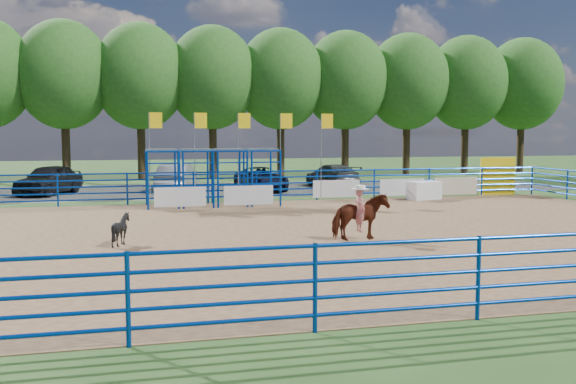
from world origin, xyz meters
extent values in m
plane|color=#325321|center=(0.00, 0.00, 0.00)|extent=(120.00, 120.00, 0.00)
cube|color=olive|center=(0.00, 0.00, 0.01)|extent=(30.00, 20.00, 0.02)
cube|color=#67665C|center=(0.00, 17.00, 0.01)|extent=(40.00, 10.00, 0.01)
cube|color=white|center=(8.17, 8.86, 0.47)|extent=(1.82, 1.24, 0.89)
imported|color=#612613|center=(0.90, -1.64, 0.74)|extent=(1.75, 0.90, 1.43)
imported|color=red|center=(0.90, -1.64, 1.61)|extent=(0.35, 0.51, 1.33)
cylinder|color=white|center=(0.90, -1.64, 2.31)|extent=(0.54, 0.54, 0.12)
imported|color=black|center=(-6.19, -0.76, 0.49)|extent=(1.08, 1.04, 0.94)
imported|color=black|center=(-10.06, 16.23, 0.81)|extent=(3.62, 5.08, 1.61)
imported|color=gray|center=(-3.22, 16.85, 0.77)|extent=(2.90, 4.86, 1.51)
imported|color=black|center=(1.40, 15.75, 0.68)|extent=(2.58, 4.95, 1.33)
imported|color=#4F4F51|center=(6.07, 16.99, 0.70)|extent=(2.47, 4.98, 1.39)
cube|color=white|center=(-3.80, 7.77, 0.55)|extent=(2.20, 0.04, 0.85)
cube|color=white|center=(-0.80, 7.77, 0.55)|extent=(2.20, 0.04, 0.85)
cube|color=white|center=(4.00, 9.96, 0.55)|extent=(2.40, 0.04, 0.85)
cube|color=white|center=(7.50, 9.96, 0.55)|extent=(2.40, 0.04, 0.85)
cube|color=beige|center=(10.50, 9.96, 0.55)|extent=(2.40, 0.04, 0.90)
cube|color=yellow|center=(13.00, 10.10, 1.00)|extent=(2.00, 0.12, 2.00)
cylinder|color=#3F2B19|center=(-10.00, 26.00, 2.40)|extent=(0.56, 0.56, 4.80)
ellipsoid|color=#29591C|center=(-10.00, 26.00, 7.56)|extent=(6.40, 6.40, 7.36)
cylinder|color=#3F2B19|center=(-5.00, 26.00, 2.40)|extent=(0.56, 0.56, 4.80)
ellipsoid|color=#29591C|center=(-5.00, 26.00, 7.56)|extent=(6.40, 6.40, 7.36)
cylinder|color=#3F2B19|center=(0.00, 26.00, 2.40)|extent=(0.56, 0.56, 4.80)
ellipsoid|color=#29591C|center=(0.00, 26.00, 7.56)|extent=(6.40, 6.40, 7.36)
cylinder|color=#3F2B19|center=(5.00, 26.00, 2.40)|extent=(0.56, 0.56, 4.80)
ellipsoid|color=#29591C|center=(5.00, 26.00, 7.56)|extent=(6.40, 6.40, 7.36)
cylinder|color=#3F2B19|center=(10.00, 26.00, 2.40)|extent=(0.56, 0.56, 4.80)
ellipsoid|color=#29591C|center=(10.00, 26.00, 7.56)|extent=(6.40, 6.40, 7.36)
cylinder|color=#3F2B19|center=(15.00, 26.00, 2.40)|extent=(0.56, 0.56, 4.80)
ellipsoid|color=#29591C|center=(15.00, 26.00, 7.56)|extent=(6.40, 6.40, 7.36)
cylinder|color=#3F2B19|center=(20.00, 26.00, 2.40)|extent=(0.56, 0.56, 4.80)
ellipsoid|color=#29591C|center=(20.00, 26.00, 7.56)|extent=(6.40, 6.40, 7.36)
cylinder|color=#3F2B19|center=(25.00, 26.00, 2.40)|extent=(0.56, 0.56, 4.80)
ellipsoid|color=#29591C|center=(25.00, 26.00, 7.56)|extent=(6.40, 6.40, 7.36)
camera|label=1|loc=(-5.96, -19.96, 3.31)|focal=40.00mm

